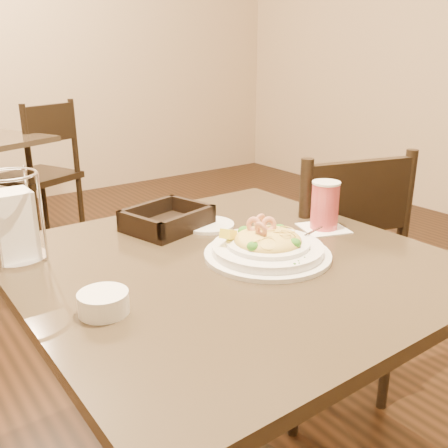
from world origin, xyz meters
TOP-DOWN VIEW (x-y plane):
  - main_table at (0.00, 0.00)m, footprint 0.90×0.90m
  - dining_chair_near at (0.57, 0.20)m, footprint 0.51×0.51m
  - dining_chair_far at (0.27, 2.34)m, footprint 0.55×0.55m
  - pasta_bowl at (0.08, -0.04)m, footprint 0.32×0.29m
  - drink_glass at (0.33, 0.02)m, footprint 0.14×0.14m
  - bread_basket at (-0.00, 0.27)m, footprint 0.24×0.21m
  - napkin_caddy at (-0.38, 0.29)m, footprint 0.13×0.13m
  - side_plate at (0.09, 0.21)m, footprint 0.15×0.15m
  - butter_ramekin at (-0.33, -0.06)m, footprint 0.11×0.11m

SIDE VIEW (x-z plane):
  - dining_chair_near at x=0.57m, z-range 0.03..0.96m
  - dining_chair_far at x=0.27m, z-range 0.03..0.96m
  - main_table at x=0.00m, z-range 0.14..0.90m
  - side_plate at x=0.09m, z-range 0.76..0.77m
  - butter_ramekin at x=-0.33m, z-range 0.76..0.80m
  - bread_basket at x=0.00m, z-range 0.75..0.81m
  - pasta_bowl at x=0.08m, z-range 0.74..0.83m
  - drink_glass at x=0.33m, z-range 0.76..0.89m
  - napkin_caddy at x=-0.38m, z-range 0.75..0.95m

